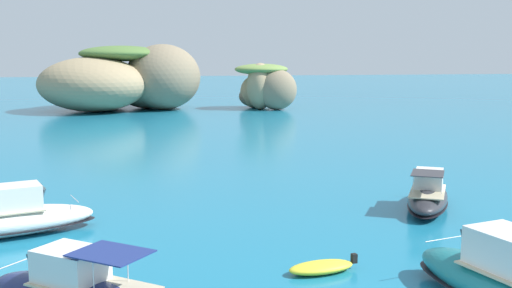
{
  "coord_description": "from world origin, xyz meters",
  "views": [
    {
      "loc": [
        -7.24,
        -16.73,
        8.21
      ],
      "look_at": [
        -1.19,
        17.78,
        2.99
      ],
      "focal_mm": 43.35,
      "sensor_mm": 36.0,
      "label": 1
    }
  ],
  "objects_px": {
    "islet_small": "(263,87)",
    "islet_large": "(125,82)",
    "motorboat_charcoal": "(428,196)",
    "dinghy_tender": "(321,267)",
    "motorboat_white": "(9,219)"
  },
  "relations": [
    {
      "from": "motorboat_charcoal",
      "to": "dinghy_tender",
      "type": "distance_m",
      "value": 11.75
    },
    {
      "from": "islet_large",
      "to": "dinghy_tender",
      "type": "xyz_separation_m",
      "value": [
        9.5,
        -69.82,
        -3.78
      ]
    },
    {
      "from": "islet_small",
      "to": "dinghy_tender",
      "type": "bearing_deg",
      "value": -98.77
    },
    {
      "from": "islet_small",
      "to": "islet_large",
      "type": "bearing_deg",
      "value": 172.35
    },
    {
      "from": "islet_small",
      "to": "motorboat_charcoal",
      "type": "distance_m",
      "value": 58.87
    },
    {
      "from": "dinghy_tender",
      "to": "islet_large",
      "type": "bearing_deg",
      "value": 97.75
    },
    {
      "from": "motorboat_white",
      "to": "motorboat_charcoal",
      "type": "height_order",
      "value": "motorboat_white"
    },
    {
      "from": "islet_small",
      "to": "motorboat_charcoal",
      "type": "bearing_deg",
      "value": -92.09
    },
    {
      "from": "islet_large",
      "to": "islet_small",
      "type": "bearing_deg",
      "value": -7.65
    },
    {
      "from": "islet_small",
      "to": "motorboat_charcoal",
      "type": "xyz_separation_m",
      "value": [
        -2.14,
        -58.77,
        -2.51
      ]
    },
    {
      "from": "motorboat_white",
      "to": "dinghy_tender",
      "type": "relative_size",
      "value": 2.83
    },
    {
      "from": "islet_large",
      "to": "motorboat_white",
      "type": "height_order",
      "value": "islet_large"
    },
    {
      "from": "motorboat_charcoal",
      "to": "dinghy_tender",
      "type": "bearing_deg",
      "value": -134.47
    },
    {
      "from": "islet_large",
      "to": "dinghy_tender",
      "type": "distance_m",
      "value": 70.56
    },
    {
      "from": "islet_large",
      "to": "dinghy_tender",
      "type": "relative_size",
      "value": 9.54
    }
  ]
}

